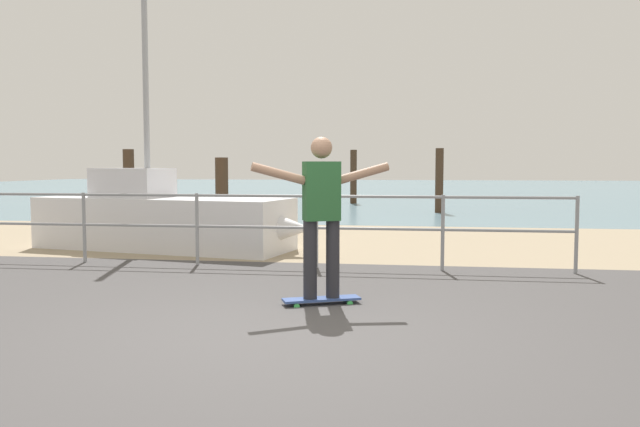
{
  "coord_description": "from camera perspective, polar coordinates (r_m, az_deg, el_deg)",
  "views": [
    {
      "loc": [
        1.19,
        -5.17,
        1.44
      ],
      "look_at": [
        0.12,
        2.0,
        0.9
      ],
      "focal_mm": 35.98,
      "sensor_mm": 36.0,
      "label": 1
    }
  ],
  "objects": [
    {
      "name": "ground_plane",
      "position": [
        4.57,
        -7.31,
        -14.14
      ],
      "size": [
        24.0,
        10.0,
        0.04
      ],
      "primitive_type": "cube",
      "color": "#474444",
      "rests_on": "ground"
    },
    {
      "name": "beach_strip",
      "position": [
        12.31,
        2.85,
        -2.46
      ],
      "size": [
        24.0,
        6.0,
        0.04
      ],
      "primitive_type": "cube",
      "color": "tan",
      "rests_on": "ground"
    },
    {
      "name": "sea_surface",
      "position": [
        40.21,
        6.75,
        2.17
      ],
      "size": [
        72.0,
        50.0,
        0.04
      ],
      "primitive_type": "cube",
      "color": "slate",
      "rests_on": "ground"
    },
    {
      "name": "railing_fence",
      "position": [
        9.33,
        -10.89,
        -0.36
      ],
      "size": [
        10.43,
        0.05,
        1.05
      ],
      "color": "gray",
      "rests_on": "ground"
    },
    {
      "name": "sailboat",
      "position": [
        11.21,
        -13.09,
        -0.57
      ],
      "size": [
        5.07,
        2.23,
        4.55
      ],
      "color": "silver",
      "rests_on": "ground"
    },
    {
      "name": "skateboard",
      "position": [
        6.65,
        0.13,
        -7.65
      ],
      "size": [
        0.81,
        0.5,
        0.08
      ],
      "color": "#334C8C",
      "rests_on": "ground"
    },
    {
      "name": "skateboarder",
      "position": [
        6.52,
        0.13,
        0.54
      ],
      "size": [
        1.37,
        0.65,
        1.65
      ],
      "color": "#26262B",
      "rests_on": "skateboard"
    },
    {
      "name": "groyne_post_0",
      "position": [
        19.82,
        -16.63,
        2.71
      ],
      "size": [
        0.32,
        0.32,
        1.93
      ],
      "primitive_type": "cylinder",
      "color": "#422D1E",
      "rests_on": "ground"
    },
    {
      "name": "groyne_post_1",
      "position": [
        18.14,
        -8.73,
        2.3
      ],
      "size": [
        0.36,
        0.36,
        1.67
      ],
      "primitive_type": "cylinder",
      "color": "#422D1E",
      "rests_on": "ground"
    },
    {
      "name": "groyne_post_2",
      "position": [
        24.34,
        3.0,
        3.27
      ],
      "size": [
        0.25,
        0.25,
        2.05
      ],
      "primitive_type": "cylinder",
      "color": "#422D1E",
      "rests_on": "ground"
    },
    {
      "name": "groyne_post_3",
      "position": [
        19.8,
        10.56,
        2.88
      ],
      "size": [
        0.24,
        0.24,
        1.98
      ],
      "primitive_type": "cylinder",
      "color": "#422D1E",
      "rests_on": "ground"
    }
  ]
}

